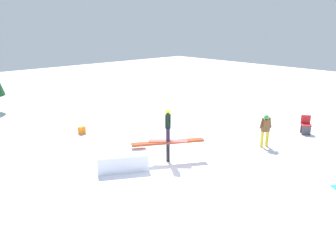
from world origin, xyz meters
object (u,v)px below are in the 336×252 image
object	(u,v)px
loose_snowboard_white	(28,173)
backpack_on_snow	(82,130)
bystander_brown	(265,129)
folding_chair	(306,125)
rail_feature	(168,144)
main_rider_on_rail	(168,126)

from	to	relation	value
loose_snowboard_white	backpack_on_snow	size ratio (longest dim) A/B	3.71
bystander_brown	folding_chair	bearing A→B (deg)	21.50
rail_feature	folding_chair	world-z (taller)	folding_chair
folding_chair	backpack_on_snow	distance (m)	10.68
rail_feature	folding_chair	xyz separation A→B (m)	(7.05, -2.02, -0.28)
bystander_brown	backpack_on_snow	bearing A→B (deg)	154.42
loose_snowboard_white	folding_chair	bearing A→B (deg)	93.86
main_rider_on_rail	rail_feature	bearing A→B (deg)	0.00
bystander_brown	loose_snowboard_white	size ratio (longest dim) A/B	1.12
loose_snowboard_white	rail_feature	bearing A→B (deg)	85.00
main_rider_on_rail	loose_snowboard_white	size ratio (longest dim) A/B	0.99
rail_feature	loose_snowboard_white	xyz separation A→B (m)	(-4.34, 2.60, -0.69)
rail_feature	folding_chair	bearing A→B (deg)	14.10
main_rider_on_rail	loose_snowboard_white	world-z (taller)	main_rider_on_rail
loose_snowboard_white	main_rider_on_rail	bearing A→B (deg)	85.00
main_rider_on_rail	loose_snowboard_white	distance (m)	5.25
main_rider_on_rail	backpack_on_snow	bearing A→B (deg)	143.12
loose_snowboard_white	backpack_on_snow	world-z (taller)	backpack_on_snow
rail_feature	backpack_on_snow	distance (m)	5.29
main_rider_on_rail	backpack_on_snow	xyz separation A→B (m)	(-0.81, 5.20, -1.25)
rail_feature	bystander_brown	bearing A→B (deg)	8.23
loose_snowboard_white	folding_chair	world-z (taller)	folding_chair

